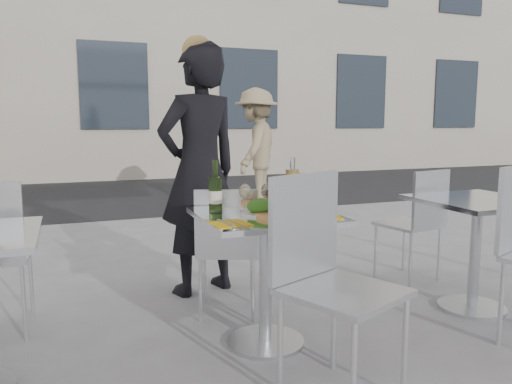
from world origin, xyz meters
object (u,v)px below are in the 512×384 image
object	(u,v)px
side_chair_rfar	(418,216)
wineglass_red_a	(271,193)
sugar_shaker	(288,200)
wineglass_white_b	(267,192)
napkin_left	(230,223)
salad_plate	(260,208)
wineglass_white_a	(245,192)
woman_diner	(200,171)
chair_near	(325,266)
carafe	(292,187)
pizza_near	(285,215)
napkin_right	(323,216)
main_table	(266,251)
pizza_far	(266,204)
side_table_right	(477,230)
wine_bottle	(215,193)
pedestrian_b	(256,149)
wineglass_red_b	(276,190)
chair_far	(227,241)

from	to	relation	value
side_chair_rfar	wineglass_red_a	size ratio (longest dim) A/B	5.64
sugar_shaker	wineglass_white_b	distance (m)	0.16
sugar_shaker	napkin_left	size ratio (longest dim) A/B	0.53
salad_plate	wineglass_red_a	bearing A→B (deg)	28.11
wineglass_white_a	napkin_left	world-z (taller)	wineglass_white_a
woman_diner	wineglass_white_b	world-z (taller)	woman_diner
chair_near	carafe	distance (m)	0.80
pizza_near	sugar_shaker	xyz separation A→B (m)	(0.11, 0.22, 0.04)
sugar_shaker	wineglass_red_a	bearing A→B (deg)	-152.39
side_chair_rfar	wineglass_white_a	world-z (taller)	wineglass_white_a
wineglass_white_a	napkin_right	xyz separation A→B (m)	(0.34, -0.29, -0.11)
main_table	carafe	world-z (taller)	carafe
pizza_far	napkin_left	bearing A→B (deg)	-131.02
side_table_right	wine_bottle	distance (m)	1.78
chair_near	pizza_far	bearing A→B (deg)	65.28
side_chair_rfar	woman_diner	bearing A→B (deg)	-26.63
pedestrian_b	carafe	size ratio (longest dim) A/B	5.97
wine_bottle	carafe	world-z (taller)	wine_bottle
pedestrian_b	side_chair_rfar	bearing A→B (deg)	35.97
sugar_shaker	pizza_near	bearing A→B (deg)	-117.58
carafe	wineglass_white_a	bearing A→B (deg)	-166.23
sugar_shaker	napkin_right	distance (m)	0.31
main_table	wineglass_red_a	size ratio (longest dim) A/B	4.76
main_table	pedestrian_b	xyz separation A→B (m)	(1.57, 4.25, 0.33)
carafe	wineglass_red_b	bearing A→B (deg)	-159.65
woman_diner	napkin_left	xyz separation A→B (m)	(-0.16, -1.20, -0.15)
pizza_near	wineglass_white_b	world-z (taller)	wineglass_white_b
wine_bottle	woman_diner	bearing A→B (deg)	81.07
carafe	wineglass_white_b	world-z (taller)	carafe
side_chair_rfar	carafe	size ratio (longest dim) A/B	3.06
side_table_right	side_chair_rfar	world-z (taller)	side_chair_rfar
side_chair_rfar	pedestrian_b	size ratio (longest dim) A/B	0.51
woman_diner	pizza_near	distance (m)	1.14
pizza_far	napkin_right	distance (m)	0.44
pizza_far	wine_bottle	world-z (taller)	wine_bottle
wineglass_red_a	chair_near	bearing A→B (deg)	-88.06
wineglass_red_a	wine_bottle	bearing A→B (deg)	165.00
chair_near	napkin_left	size ratio (longest dim) A/B	5.05
carafe	wineglass_red_a	xyz separation A→B (m)	(-0.19, -0.14, -0.01)
side_chair_rfar	sugar_shaker	xyz separation A→B (m)	(-1.34, -0.51, 0.28)
pizza_near	napkin_right	distance (m)	0.20
wineglass_red_a	main_table	bearing A→B (deg)	-143.09
chair_near	woman_diner	distance (m)	1.60
sugar_shaker	carafe	bearing A→B (deg)	49.40
pizza_near	side_chair_rfar	bearing A→B (deg)	26.42
pedestrian_b	wineglass_white_b	xyz separation A→B (m)	(-1.53, -4.19, -0.01)
wineglass_red_a	wineglass_red_b	size ratio (longest dim) A/B	1.00
side_chair_rfar	wineglass_white_a	distance (m)	1.72
chair_far	pedestrian_b	bearing A→B (deg)	-94.17
woman_diner	wineglass_white_b	bearing A→B (deg)	80.63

